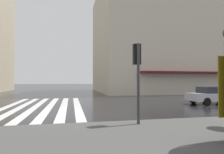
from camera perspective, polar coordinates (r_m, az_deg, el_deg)
The scene contains 5 objects.
ground_plane at distance 11.43m, azimuth -13.94°, elevation -10.59°, with size 220.00×220.00×0.00m, color black.
zebra_crossing at distance 15.51m, azimuth -19.43°, elevation -8.03°, with size 13.00×5.50×0.01m.
haussmann_block_corner at distance 38.72m, azimuth 16.60°, elevation 12.02°, with size 19.94×26.75×21.77m.
traffic_signal_post at distance 8.12m, azimuth 7.38°, elevation 3.25°, with size 0.44×0.30×3.26m.
car_silver at distance 17.84m, azimuth 27.56°, elevation -4.63°, with size 1.85×4.10×1.41m.
Camera 1 is at (-11.27, -0.40, 1.89)m, focal length 31.36 mm.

